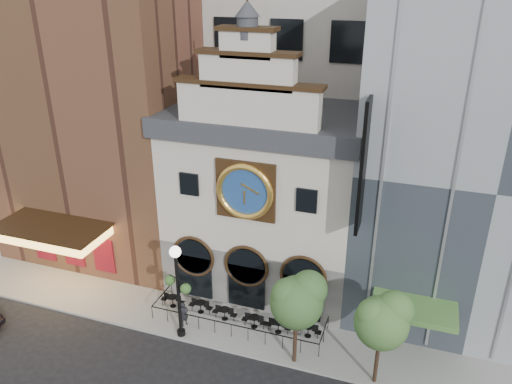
{
  "coord_description": "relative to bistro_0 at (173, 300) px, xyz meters",
  "views": [
    {
      "loc": [
        9.06,
        -20.71,
        20.14
      ],
      "look_at": [
        -0.09,
        6.0,
        7.57
      ],
      "focal_mm": 35.0,
      "sensor_mm": 36.0,
      "label": 1
    }
  ],
  "objects": [
    {
      "name": "bistro_4",
      "position": [
        7.2,
        -0.23,
        0.0
      ],
      "size": [
        1.58,
        0.68,
        0.9
      ],
      "color": "black",
      "rests_on": "sidewalk"
    },
    {
      "name": "ground",
      "position": [
        4.67,
        -2.71,
        -0.61
      ],
      "size": [
        120.0,
        120.0,
        0.0
      ],
      "primitive_type": "plane",
      "color": "black",
      "rests_on": "ground"
    },
    {
      "name": "bistro_1",
      "position": [
        1.97,
        0.03,
        0.0
      ],
      "size": [
        1.58,
        0.68,
        0.9
      ],
      "color": "black",
      "rests_on": "sidewalk"
    },
    {
      "name": "bistro_3",
      "position": [
        5.67,
        -0.24,
        0.0
      ],
      "size": [
        1.58,
        0.68,
        0.9
      ],
      "color": "black",
      "rests_on": "sidewalk"
    },
    {
      "name": "tree_right",
      "position": [
        13.21,
        -2.28,
        3.59
      ],
      "size": [
        2.87,
        2.76,
        5.53
      ],
      "color": "#382619",
      "rests_on": "sidewalk"
    },
    {
      "name": "clock_building",
      "position": [
        4.67,
        5.11,
        6.07
      ],
      "size": [
        12.6,
        8.78,
        18.65
      ],
      "color": "#605E5B",
      "rests_on": "ground"
    },
    {
      "name": "cafe_railing",
      "position": [
        4.67,
        -0.21,
        -0.01
      ],
      "size": [
        10.6,
        2.6,
        0.9
      ],
      "primitive_type": null,
      "color": "black",
      "rests_on": "sidewalk"
    },
    {
      "name": "pedestrian",
      "position": [
        1.56,
        -1.45,
        0.34
      ],
      "size": [
        0.62,
        0.7,
        1.62
      ],
      "primitive_type": "imported",
      "rotation": [
        0.0,
        0.0,
        1.07
      ],
      "color": "black",
      "rests_on": "sidewalk"
    },
    {
      "name": "tree_left",
      "position": [
        8.79,
        -2.21,
        3.74
      ],
      "size": [
        2.97,
        2.86,
        5.73
      ],
      "color": "#382619",
      "rests_on": "sidewalk"
    },
    {
      "name": "retail_building",
      "position": [
        17.66,
        7.27,
        9.53
      ],
      "size": [
        14.0,
        14.4,
        20.0
      ],
      "color": "gray",
      "rests_on": "ground"
    },
    {
      "name": "sidewalk",
      "position": [
        4.67,
        -0.21,
        -0.54
      ],
      "size": [
        44.0,
        5.0,
        0.15
      ],
      "primitive_type": "cube",
      "color": "gray",
      "rests_on": "ground"
    },
    {
      "name": "lamppost",
      "position": [
        1.76,
        -2.31,
        3.3
      ],
      "size": [
        1.86,
        1.09,
        6.08
      ],
      "rotation": [
        0.0,
        0.0,
        -0.36
      ],
      "color": "black",
      "rests_on": "sidewalk"
    },
    {
      "name": "bistro_5",
      "position": [
        8.98,
        -0.0,
        0.0
      ],
      "size": [
        1.58,
        0.68,
        0.9
      ],
      "color": "black",
      "rests_on": "sidewalk"
    },
    {
      "name": "theater_building",
      "position": [
        -8.33,
        7.25,
        11.99
      ],
      "size": [
        14.0,
        15.6,
        25.0
      ],
      "color": "brown",
      "rests_on": "ground"
    },
    {
      "name": "bistro_0",
      "position": [
        0.0,
        0.0,
        0.0
      ],
      "size": [
        1.58,
        0.68,
        0.9
      ],
      "color": "black",
      "rests_on": "sidewalk"
    },
    {
      "name": "bistro_2",
      "position": [
        3.68,
        -0.12,
        0.0
      ],
      "size": [
        1.58,
        0.68,
        0.9
      ],
      "color": "black",
      "rests_on": "sidewalk"
    }
  ]
}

